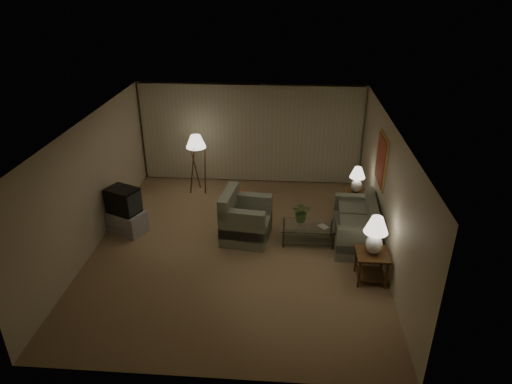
# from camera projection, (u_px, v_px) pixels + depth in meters

# --- Properties ---
(ground) EXTENTS (7.00, 7.00, 0.00)m
(ground) POSITION_uv_depth(u_px,v_px,m) (237.00, 246.00, 9.76)
(ground) COLOR #836648
(ground) RESTS_ON ground
(room_shell) EXTENTS (6.04, 7.02, 2.72)m
(room_shell) POSITION_uv_depth(u_px,v_px,m) (244.00, 145.00, 10.33)
(room_shell) COLOR #C3B896
(room_shell) RESTS_ON ground
(sofa) EXTENTS (1.76, 1.02, 0.74)m
(sofa) POSITION_uv_depth(u_px,v_px,m) (355.00, 226.00, 9.77)
(sofa) COLOR gray
(sofa) RESTS_ON ground
(armchair) EXTENTS (1.28, 1.24, 0.87)m
(armchair) POSITION_uv_depth(u_px,v_px,m) (246.00, 221.00, 9.87)
(armchair) COLOR gray
(armchair) RESTS_ON ground
(side_table_near) EXTENTS (0.60, 0.60, 0.60)m
(side_table_near) POSITION_uv_depth(u_px,v_px,m) (372.00, 261.00, 8.54)
(side_table_near) COLOR #3C2310
(side_table_near) RESTS_ON ground
(side_table_far) EXTENTS (0.51, 0.43, 0.60)m
(side_table_far) POSITION_uv_depth(u_px,v_px,m) (355.00, 199.00, 10.87)
(side_table_far) COLOR #3C2310
(side_table_far) RESTS_ON ground
(table_lamp_near) EXTENTS (0.44, 0.44, 0.76)m
(table_lamp_near) POSITION_uv_depth(u_px,v_px,m) (376.00, 232.00, 8.26)
(table_lamp_near) COLOR white
(table_lamp_near) RESTS_ON side_table_near
(table_lamp_far) EXTENTS (0.36, 0.36, 0.62)m
(table_lamp_far) POSITION_uv_depth(u_px,v_px,m) (357.00, 177.00, 10.62)
(table_lamp_far) COLOR white
(table_lamp_far) RESTS_ON side_table_far
(coffee_table) EXTENTS (1.18, 0.64, 0.41)m
(coffee_table) POSITION_uv_depth(u_px,v_px,m) (308.00, 231.00, 9.79)
(coffee_table) COLOR silver
(coffee_table) RESTS_ON ground
(tv_cabinet) EXTENTS (1.23, 1.15, 0.50)m
(tv_cabinet) POSITION_uv_depth(u_px,v_px,m) (126.00, 221.00, 10.21)
(tv_cabinet) COLOR #9F9FA1
(tv_cabinet) RESTS_ON ground
(crt_tv) EXTENTS (1.01, 0.96, 0.57)m
(crt_tv) POSITION_uv_depth(u_px,v_px,m) (123.00, 200.00, 9.97)
(crt_tv) COLOR black
(crt_tv) RESTS_ON tv_cabinet
(floor_lamp) EXTENTS (0.51, 0.51, 1.56)m
(floor_lamp) POSITION_uv_depth(u_px,v_px,m) (197.00, 163.00, 11.80)
(floor_lamp) COLOR #3C2310
(floor_lamp) RESTS_ON ground
(ottoman) EXTENTS (0.75, 0.75, 0.39)m
(ottoman) POSITION_uv_depth(u_px,v_px,m) (239.00, 200.00, 11.26)
(ottoman) COLOR #A05736
(ottoman) RESTS_ON ground
(vase) EXTENTS (0.19, 0.19, 0.17)m
(vase) POSITION_uv_depth(u_px,v_px,m) (301.00, 222.00, 9.71)
(vase) COLOR white
(vase) RESTS_ON coffee_table
(flowers) EXTENTS (0.43, 0.39, 0.45)m
(flowers) POSITION_uv_depth(u_px,v_px,m) (302.00, 209.00, 9.57)
(flowers) COLOR #4A7534
(flowers) RESTS_ON vase
(book) EXTENTS (0.27, 0.28, 0.02)m
(book) POSITION_uv_depth(u_px,v_px,m) (320.00, 228.00, 9.62)
(book) COLOR olive
(book) RESTS_ON coffee_table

